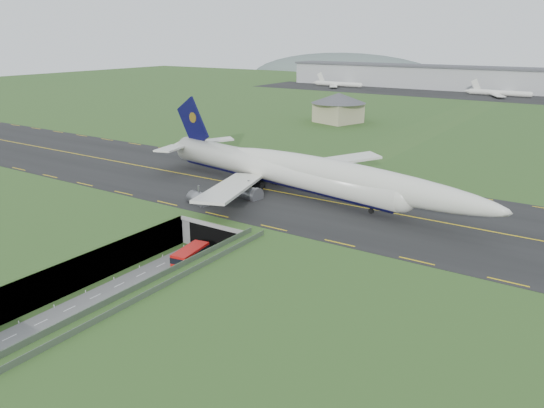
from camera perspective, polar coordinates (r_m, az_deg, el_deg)
The scene contains 10 objects.
ground at distance 101.89m, azimuth -9.27°, elevation -6.46°, with size 900.00×900.00×0.00m, color #2C5321.
airfield_deck at distance 100.71m, azimuth -9.35°, elevation -4.90°, with size 800.00×800.00×6.00m, color gray.
trench_road at distance 97.06m, azimuth -12.29°, elevation -7.86°, with size 12.00×75.00×0.20m, color slate.
taxiway at distance 124.28m, azimuth 0.91°, elevation 1.26°, with size 800.00×44.00×0.18m, color black.
tunnel_portal at distance 112.45m, azimuth -3.60°, elevation -2.06°, with size 17.00×22.30×6.00m.
guideway at distance 80.43m, azimuth -12.91°, elevation -9.39°, with size 3.00×53.00×7.05m.
jumbo_jet at distance 121.38m, azimuth 2.67°, elevation 3.47°, with size 94.96×60.42×20.27m.
shuttle_tram at distance 100.32m, azimuth -8.76°, elevation -5.65°, with size 4.57×8.99×3.48m.
service_building at distance 226.15m, azimuth 7.16°, elevation 10.51°, with size 28.64×28.64×12.37m.
cargo_terminal at distance 373.33m, azimuth 24.15°, elevation 12.06°, with size 320.00×67.00×15.60m.
Camera 1 is at (64.32, -67.29, 41.44)m, focal length 35.00 mm.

